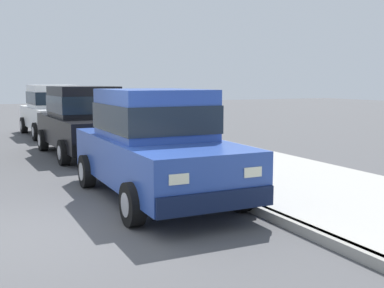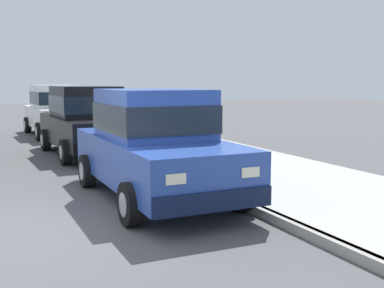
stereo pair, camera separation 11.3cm
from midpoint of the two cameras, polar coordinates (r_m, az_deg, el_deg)
The scene contains 8 objects.
ground_plane at distance 6.98m, azimuth -17.35°, elevation -9.99°, with size 80.00×80.00×0.00m, color #4C4C4F.
curb at distance 7.99m, azimuth 6.19°, elevation -6.95°, with size 0.16×64.00×0.14m, color gray.
sidewalk at distance 9.03m, azimuth 16.08°, elevation -5.52°, with size 3.60×64.00×0.14m, color #A8A59E.
car_blue_sedan at distance 8.40m, azimuth -4.14°, elevation 0.14°, with size 2.04×4.60×1.92m.
car_black_sedan at distance 13.70m, azimuth -12.28°, elevation 2.82°, with size 2.14×4.65×1.92m.
car_white_sedan at distance 18.99m, azimuth -15.69°, elevation 3.97°, with size 2.16×4.66×1.92m.
dog_white at distance 10.65m, azimuth 5.29°, elevation -1.34°, with size 0.72×0.37×0.49m.
fire_hydrant at distance 12.10m, azimuth -3.00°, elevation -0.02°, with size 0.34×0.24×0.72m.
Camera 2 is at (-0.75, -6.65, 2.06)m, focal length 44.68 mm.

